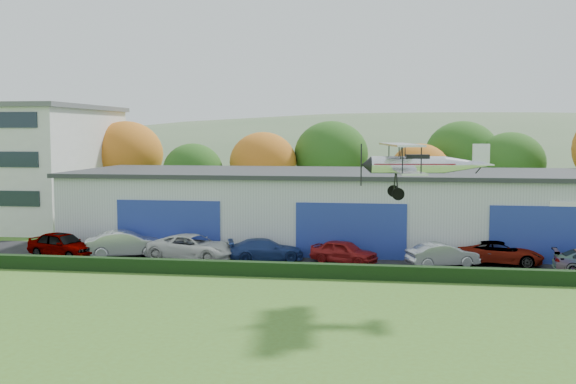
# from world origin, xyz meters

# --- Properties ---
(ground) EXTENTS (300.00, 300.00, 0.00)m
(ground) POSITION_xyz_m (0.00, 0.00, 0.00)
(ground) COLOR #476720
(ground) RESTS_ON ground
(apron) EXTENTS (48.00, 9.00, 0.05)m
(apron) POSITION_xyz_m (3.00, 21.00, 0.03)
(apron) COLOR black
(apron) RESTS_ON ground
(hedge) EXTENTS (46.00, 0.60, 0.80)m
(hedge) POSITION_xyz_m (3.00, 16.20, 0.40)
(hedge) COLOR black
(hedge) RESTS_ON ground
(hangar) EXTENTS (40.60, 12.60, 5.30)m
(hangar) POSITION_xyz_m (5.00, 27.98, 2.66)
(hangar) COLOR #B2B7BC
(hangar) RESTS_ON ground
(tree_belt) EXTENTS (75.70, 13.22, 10.12)m
(tree_belt) POSITION_xyz_m (0.85, 40.62, 5.61)
(tree_belt) COLOR #3D2614
(tree_belt) RESTS_ON ground
(distant_hills) EXTENTS (430.00, 196.00, 56.00)m
(distant_hills) POSITION_xyz_m (-4.38, 140.00, -13.05)
(distant_hills) COLOR #4C6642
(distant_hills) RESTS_ON ground
(car_0) EXTENTS (5.25, 3.56, 1.66)m
(car_0) POSITION_xyz_m (-13.30, 19.65, 0.88)
(car_0) COLOR gray
(car_0) RESTS_ON apron
(car_1) EXTENTS (5.38, 3.53, 1.67)m
(car_1) POSITION_xyz_m (-9.37, 20.51, 0.89)
(car_1) COLOR silver
(car_1) RESTS_ON apron
(car_2) EXTENTS (6.11, 3.73, 1.58)m
(car_2) POSITION_xyz_m (-4.82, 20.24, 0.84)
(car_2) COLOR silver
(car_2) RESTS_ON apron
(car_3) EXTENTS (5.04, 3.11, 1.36)m
(car_3) POSITION_xyz_m (-0.22, 20.60, 0.73)
(car_3) COLOR navy
(car_3) RESTS_ON apron
(car_4) EXTENTS (4.50, 3.16, 1.42)m
(car_4) POSITION_xyz_m (4.68, 20.38, 0.76)
(car_4) COLOR maroon
(car_4) RESTS_ON apron
(car_5) EXTENTS (4.54, 2.99, 1.41)m
(car_5) POSITION_xyz_m (10.59, 20.25, 0.76)
(car_5) COLOR silver
(car_5) RESTS_ON apron
(car_6) EXTENTS (5.19, 2.68, 1.40)m
(car_6) POSITION_xyz_m (14.11, 21.43, 0.75)
(car_6) COLOR gray
(car_6) RESTS_ON apron
(biplane) EXTENTS (5.98, 6.87, 2.56)m
(biplane) POSITION_xyz_m (8.74, 11.13, 6.64)
(biplane) COLOR silver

